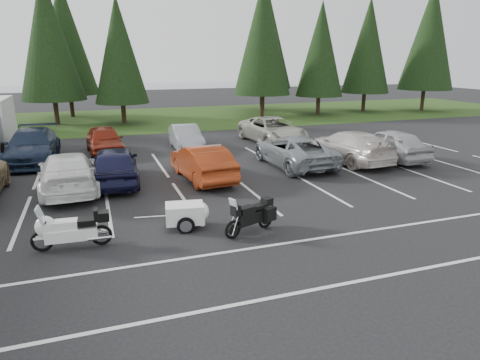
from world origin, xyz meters
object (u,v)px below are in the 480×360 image
object	(u,v)px
car_near_7	(348,146)
car_far_3	(186,137)
car_near_6	(294,151)
car_near_8	(390,144)
touring_motorcycle	(71,226)
cargo_trailer	(185,216)
car_near_4	(115,165)
car_near_5	(202,162)
car_far_1	(32,146)
car_far_4	(273,130)
adventure_motorcycle	(250,214)
car_far_2	(105,140)
car_near_3	(68,172)

from	to	relation	value
car_near_7	car_far_3	distance (m)	9.04
car_near_6	car_near_8	size ratio (longest dim) A/B	1.13
car_near_6	touring_motorcycle	distance (m)	11.83
car_near_7	cargo_trailer	bearing A→B (deg)	25.90
car_near_8	car_near_4	bearing A→B (deg)	-0.16
car_near_5	car_far_3	xyz separation A→B (m)	(0.70, 6.49, -0.07)
car_near_6	car_near_4	bearing A→B (deg)	1.18
car_near_8	touring_motorcycle	size ratio (longest dim) A/B	2.02
cargo_trailer	car_near_7	bearing A→B (deg)	40.78
car_far_1	cargo_trailer	xyz separation A→B (m)	(5.34, -11.05, -0.42)
car_near_7	cargo_trailer	distance (m)	11.32
car_near_6	car_far_4	distance (m)	5.92
car_near_6	car_near_7	bearing A→B (deg)	176.79
car_near_4	car_near_8	world-z (taller)	car_near_8
car_far_3	cargo_trailer	xyz separation A→B (m)	(-2.57, -11.62, -0.29)
car_near_7	adventure_motorcycle	world-z (taller)	car_near_7
car_near_8	car_far_4	distance (m)	7.26
touring_motorcycle	car_far_4	bearing A→B (deg)	50.28
car_far_1	car_near_8	bearing A→B (deg)	-15.43
car_near_4	car_near_6	size ratio (longest dim) A/B	0.87
car_near_4	adventure_motorcycle	world-z (taller)	car_near_4
car_far_3	adventure_motorcycle	xyz separation A→B (m)	(-0.84, -12.69, -0.06)
car_far_4	car_far_1	bearing A→B (deg)	178.66
car_far_1	cargo_trailer	distance (m)	12.29
car_near_4	cargo_trailer	distance (m)	5.98
car_near_6	car_near_8	distance (m)	5.25
touring_motorcycle	adventure_motorcycle	xyz separation A→B (m)	(4.94, -0.61, -0.02)
car_near_6	car_far_3	distance (m)	6.89
touring_motorcycle	adventure_motorcycle	bearing A→B (deg)	-4.27
car_near_6	touring_motorcycle	world-z (taller)	car_near_6
car_far_2	touring_motorcycle	world-z (taller)	car_far_2
car_near_6	adventure_motorcycle	distance (m)	8.67
touring_motorcycle	car_far_1	bearing A→B (deg)	103.28
car_near_6	car_near_3	bearing A→B (deg)	3.32
car_near_8	car_far_2	size ratio (longest dim) A/B	1.07
car_near_7	car_far_3	world-z (taller)	car_near_7
car_near_4	car_near_5	size ratio (longest dim) A/B	1.02
cargo_trailer	adventure_motorcycle	xyz separation A→B (m)	(1.72, -1.07, 0.24)
car_near_7	car_far_3	bearing A→B (deg)	-44.68
car_far_3	car_far_4	world-z (taller)	car_far_4
car_near_5	adventure_motorcycle	size ratio (longest dim) A/B	2.23
car_near_5	car_far_4	xyz separation A→B (m)	(6.18, 6.69, 0.03)
car_near_7	adventure_motorcycle	distance (m)	10.57
car_far_1	touring_motorcycle	distance (m)	11.70
car_near_4	car_far_3	world-z (taller)	car_near_4
touring_motorcycle	cargo_trailer	bearing A→B (deg)	10.80
car_near_8	car_near_7	bearing A→B (deg)	-7.46
car_far_1	car_far_4	size ratio (longest dim) A/B	1.00
car_near_8	car_near_3	bearing A→B (deg)	1.55
car_near_7	car_near_5	bearing A→B (deg)	0.22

